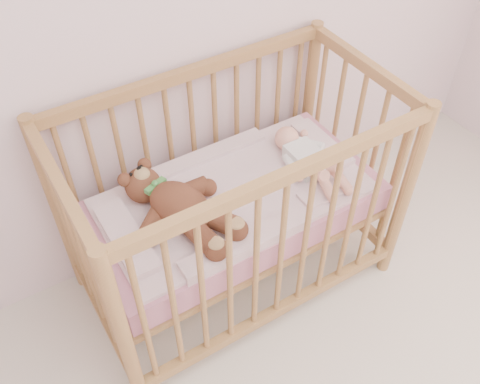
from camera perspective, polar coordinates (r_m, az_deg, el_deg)
crib at (r=2.28m, az=-0.66°, el=-1.34°), size 1.36×0.76×1.00m
mattress at (r=2.29m, az=-0.65°, el=-1.60°), size 1.22×0.62×0.13m
blanket at (r=2.24m, az=-0.67°, el=-0.29°), size 1.10×0.58×0.06m
baby at (r=2.32m, az=7.09°, el=3.98°), size 0.24×0.49×0.12m
teddy_bear at (r=2.08m, az=-6.40°, el=-1.63°), size 0.60×0.70×0.16m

